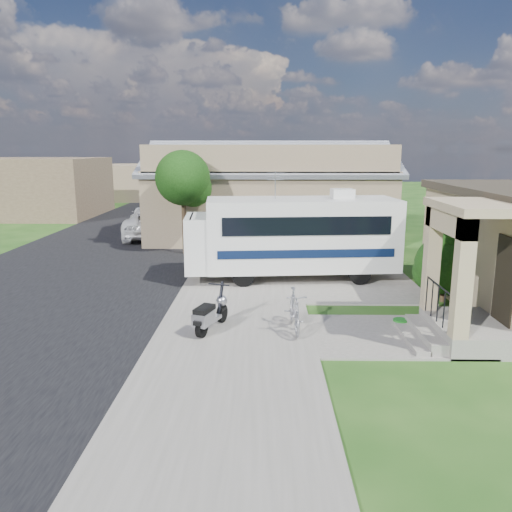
{
  "coord_description": "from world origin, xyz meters",
  "views": [
    {
      "loc": [
        -0.24,
        -12.87,
        4.6
      ],
      "look_at": [
        -0.5,
        2.5,
        1.3
      ],
      "focal_mm": 35.0,
      "sensor_mm": 36.0,
      "label": 1
    }
  ],
  "objects_px": {
    "van": "(167,206)",
    "garden_hose": "(400,324)",
    "scooter": "(210,314)",
    "motorhome": "(294,234)",
    "shrub": "(446,262)",
    "bicycle": "(294,313)",
    "pickup_truck": "(152,222)"
  },
  "relations": [
    {
      "from": "motorhome",
      "to": "pickup_truck",
      "type": "xyz_separation_m",
      "value": [
        -7.04,
        8.79,
        -0.84
      ]
    },
    {
      "from": "motorhome",
      "to": "scooter",
      "type": "height_order",
      "value": "motorhome"
    },
    {
      "from": "scooter",
      "to": "van",
      "type": "height_order",
      "value": "van"
    },
    {
      "from": "motorhome",
      "to": "bicycle",
      "type": "bearing_deg",
      "value": -97.84
    },
    {
      "from": "garden_hose",
      "to": "van",
      "type": "bearing_deg",
      "value": 116.27
    },
    {
      "from": "pickup_truck",
      "to": "bicycle",
      "type": "bearing_deg",
      "value": 107.49
    },
    {
      "from": "bicycle",
      "to": "van",
      "type": "height_order",
      "value": "van"
    },
    {
      "from": "scooter",
      "to": "pickup_truck",
      "type": "xyz_separation_m",
      "value": [
        -4.63,
        14.27,
        0.29
      ]
    },
    {
      "from": "pickup_truck",
      "to": "shrub",
      "type": "bearing_deg",
      "value": 127.29
    },
    {
      "from": "motorhome",
      "to": "van",
      "type": "relative_size",
      "value": 1.24
    },
    {
      "from": "van",
      "to": "bicycle",
      "type": "bearing_deg",
      "value": -59.75
    },
    {
      "from": "scooter",
      "to": "bicycle",
      "type": "distance_m",
      "value": 2.15
    },
    {
      "from": "van",
      "to": "motorhome",
      "type": "bearing_deg",
      "value": -53.07
    },
    {
      "from": "scooter",
      "to": "garden_hose",
      "type": "bearing_deg",
      "value": 26.3
    },
    {
      "from": "van",
      "to": "garden_hose",
      "type": "relative_size",
      "value": 15.76
    },
    {
      "from": "pickup_truck",
      "to": "scooter",
      "type": "bearing_deg",
      "value": 99.92
    },
    {
      "from": "motorhome",
      "to": "scooter",
      "type": "xyz_separation_m",
      "value": [
        -2.41,
        -5.48,
        -1.13
      ]
    },
    {
      "from": "motorhome",
      "to": "shrub",
      "type": "height_order",
      "value": "motorhome"
    },
    {
      "from": "bicycle",
      "to": "van",
      "type": "distance_m",
      "value": 22.27
    },
    {
      "from": "shrub",
      "to": "pickup_truck",
      "type": "xyz_separation_m",
      "value": [
        -11.54,
        11.41,
        -0.45
      ]
    },
    {
      "from": "pickup_truck",
      "to": "garden_hose",
      "type": "bearing_deg",
      "value": 116.95
    },
    {
      "from": "scooter",
      "to": "bicycle",
      "type": "bearing_deg",
      "value": 22.45
    },
    {
      "from": "van",
      "to": "garden_hose",
      "type": "bearing_deg",
      "value": -52.67
    },
    {
      "from": "bicycle",
      "to": "pickup_truck",
      "type": "relative_size",
      "value": 0.31
    },
    {
      "from": "shrub",
      "to": "scooter",
      "type": "distance_m",
      "value": 7.52
    },
    {
      "from": "scooter",
      "to": "garden_hose",
      "type": "relative_size",
      "value": 4.26
    },
    {
      "from": "pickup_truck",
      "to": "garden_hose",
      "type": "relative_size",
      "value": 14.68
    },
    {
      "from": "motorhome",
      "to": "bicycle",
      "type": "height_order",
      "value": "motorhome"
    },
    {
      "from": "scooter",
      "to": "bicycle",
      "type": "relative_size",
      "value": 0.94
    },
    {
      "from": "pickup_truck",
      "to": "van",
      "type": "bearing_deg",
      "value": -93.48
    },
    {
      "from": "van",
      "to": "garden_hose",
      "type": "height_order",
      "value": "van"
    },
    {
      "from": "shrub",
      "to": "garden_hose",
      "type": "distance_m",
      "value": 3.23
    }
  ]
}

